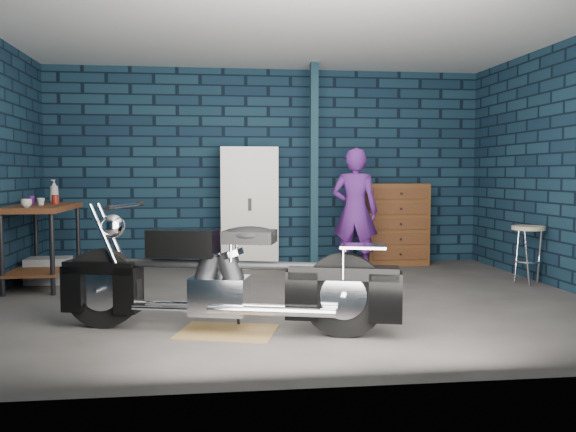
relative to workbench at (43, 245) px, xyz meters
name	(u,v)px	position (x,y,z in m)	size (l,w,h in m)	color
ground	(292,300)	(2.68, -1.17, -0.46)	(6.00, 6.00, 0.00)	#524F4D
room_walls	(285,113)	(2.68, -0.62, 1.45)	(6.02, 5.01, 2.71)	#0F2032
support_post	(314,167)	(3.23, 0.78, 0.90)	(0.10, 0.10, 2.70)	#122D3A
workbench	(43,245)	(0.00, 0.00, 0.00)	(0.60, 1.40, 0.91)	brown
drip_mat	(227,332)	(2.01, -2.33, -0.45)	(0.76, 0.57, 0.01)	brown
motorcycle	(227,268)	(2.01, -2.33, 0.06)	(2.33, 0.63, 1.03)	black
person	(355,211)	(3.68, 0.33, 0.34)	(0.58, 0.38, 1.58)	#57217C
storage_bin	(49,270)	(0.02, 0.11, -0.31)	(0.48, 0.34, 0.30)	gray
locker	(249,208)	(2.39, 1.06, 0.35)	(0.75, 0.54, 1.61)	silver
tool_chest	(396,224)	(4.43, 1.06, 0.11)	(0.84, 0.47, 1.12)	brown
shop_stool	(528,255)	(5.46, -0.65, -0.12)	(0.37, 0.37, 0.67)	#BEAD8F
cup_a	(26,203)	(-0.04, -0.47, 0.50)	(0.11, 0.11, 0.09)	#BEAD8F
cup_b	(41,202)	(0.01, -0.08, 0.50)	(0.09, 0.09, 0.08)	#BEAD8F
mug_purple	(31,200)	(-0.13, 0.04, 0.51)	(0.07, 0.07, 0.10)	#4E1862
mug_red	(55,199)	(0.09, 0.21, 0.51)	(0.08, 0.08, 0.11)	maroon
bottle	(54,191)	(-0.01, 0.56, 0.59)	(0.11, 0.11, 0.28)	gray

